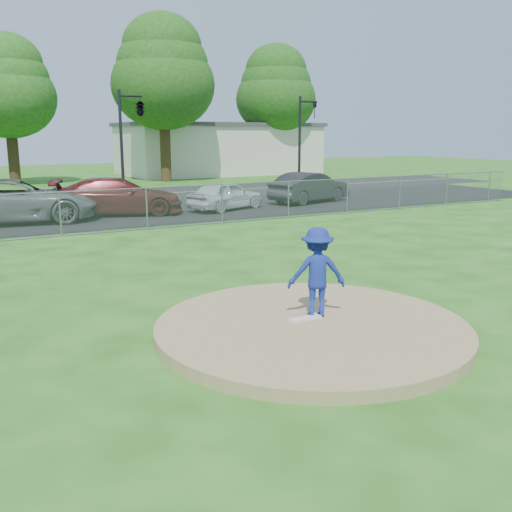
{
  "coord_description": "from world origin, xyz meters",
  "views": [
    {
      "loc": [
        -5.35,
        -7.75,
        3.39
      ],
      "look_at": [
        0.0,
        2.0,
        1.0
      ],
      "focal_mm": 40.0,
      "sensor_mm": 36.0,
      "label": 1
    }
  ],
  "objects": [
    {
      "name": "pitching_rubber",
      "position": [
        0.0,
        0.2,
        0.22
      ],
      "size": [
        0.6,
        0.15,
        0.04
      ],
      "primitive_type": "cube",
      "color": "white",
      "rests_on": "pitchers_mound"
    },
    {
      "name": "parked_car_gray",
      "position": [
        -2.98,
        15.96,
        0.86
      ],
      "size": [
        6.41,
        3.52,
        1.7
      ],
      "primitive_type": "imported",
      "rotation": [
        0.0,
        0.0,
        1.45
      ],
      "color": "slate",
      "rests_on": "parking_lot"
    },
    {
      "name": "commercial_building",
      "position": [
        16.0,
        38.0,
        2.16
      ],
      "size": [
        16.4,
        9.4,
        4.3
      ],
      "color": "beige",
      "rests_on": "ground"
    },
    {
      "name": "parking_lot",
      "position": [
        0.0,
        16.5,
        0.01
      ],
      "size": [
        50.0,
        8.0,
        0.01
      ],
      "primitive_type": "cube",
      "color": "black",
      "rests_on": "ground"
    },
    {
      "name": "ground",
      "position": [
        0.0,
        10.0,
        0.0
      ],
      "size": [
        120.0,
        120.0,
        0.0
      ],
      "primitive_type": "plane",
      "color": "#1E5813",
      "rests_on": "ground"
    },
    {
      "name": "street",
      "position": [
        0.0,
        24.0,
        0.0
      ],
      "size": [
        60.0,
        7.0,
        0.01
      ],
      "primitive_type": "cube",
      "color": "black",
      "rests_on": "ground"
    },
    {
      "name": "parked_car_charcoal",
      "position": [
        10.8,
        16.08,
        0.76
      ],
      "size": [
        4.84,
        2.81,
        1.51
      ],
      "primitive_type": "imported",
      "rotation": [
        0.0,
        0.0,
        1.85
      ],
      "color": "#252527",
      "rests_on": "parking_lot"
    },
    {
      "name": "chain_link_fence",
      "position": [
        0.0,
        12.0,
        0.75
      ],
      "size": [
        40.0,
        0.06,
        1.5
      ],
      "primitive_type": "cube",
      "color": "gray",
      "rests_on": "ground"
    },
    {
      "name": "parked_car_pearl",
      "position": [
        5.86,
        15.55,
        0.67
      ],
      "size": [
        4.17,
        2.85,
        1.32
      ],
      "primitive_type": "imported",
      "rotation": [
        0.0,
        0.0,
        1.94
      ],
      "color": "silver",
      "rests_on": "parking_lot"
    },
    {
      "name": "tree_far_right",
      "position": [
        20.0,
        35.0,
        7.06
      ],
      "size": [
        6.72,
        6.72,
        10.74
      ],
      "color": "#331D12",
      "rests_on": "ground"
    },
    {
      "name": "parked_car_darkred",
      "position": [
        1.14,
        16.27,
        0.79
      ],
      "size": [
        5.79,
        3.68,
        1.56
      ],
      "primitive_type": "imported",
      "rotation": [
        0.0,
        0.0,
        1.27
      ],
      "color": "#5A161B",
      "rests_on": "parking_lot"
    },
    {
      "name": "traffic_signal_center",
      "position": [
        3.97,
        22.0,
        4.61
      ],
      "size": [
        1.42,
        2.48,
        5.6
      ],
      "color": "black",
      "rests_on": "ground"
    },
    {
      "name": "tree_center",
      "position": [
        -1.0,
        34.0,
        6.47
      ],
      "size": [
        6.16,
        6.16,
        9.84
      ],
      "color": "#322112",
      "rests_on": "ground"
    },
    {
      "name": "pitcher",
      "position": [
        0.3,
        0.3,
        1.0
      ],
      "size": [
        1.18,
        0.94,
        1.59
      ],
      "primitive_type": "imported",
      "rotation": [
        0.0,
        0.0,
        2.75
      ],
      "color": "navy",
      "rests_on": "pitchers_mound"
    },
    {
      "name": "pitchers_mound",
      "position": [
        0.0,
        0.0,
        0.1
      ],
      "size": [
        5.4,
        5.4,
        0.2
      ],
      "primitive_type": "cylinder",
      "color": "#977F53",
      "rests_on": "ground"
    },
    {
      "name": "tree_right",
      "position": [
        9.0,
        32.0,
        7.65
      ],
      "size": [
        7.28,
        7.28,
        11.63
      ],
      "color": "#382614",
      "rests_on": "ground"
    },
    {
      "name": "traffic_signal_right",
      "position": [
        14.24,
        22.0,
        3.36
      ],
      "size": [
        1.28,
        0.2,
        5.6
      ],
      "color": "black",
      "rests_on": "ground"
    }
  ]
}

